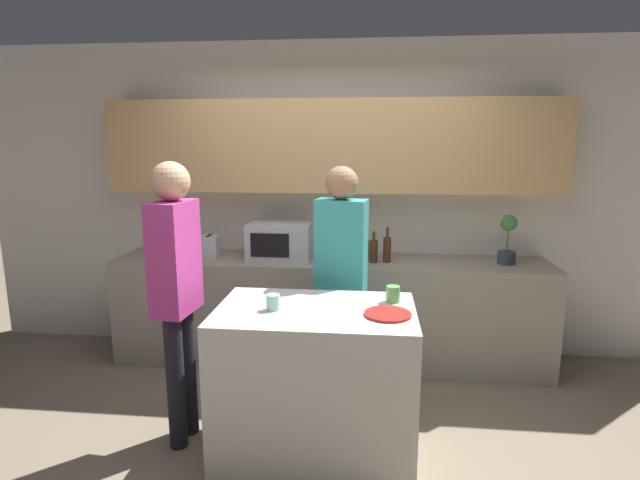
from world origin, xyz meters
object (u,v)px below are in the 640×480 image
at_px(cup_0, 393,294).
at_px(potted_plant, 508,240).
at_px(bottle_2, 387,249).
at_px(person_left, 176,279).
at_px(microwave, 280,241).
at_px(bottle_0, 364,249).
at_px(person_center, 341,266).
at_px(bottle_1, 374,251).
at_px(plate_on_island, 388,314).
at_px(cup_1, 273,302).
at_px(toaster, 204,246).

bearing_deg(cup_0, potted_plant, 50.91).
relative_size(bottle_2, person_left, 0.16).
height_order(microwave, potted_plant, potted_plant).
relative_size(bottle_0, person_center, 0.13).
height_order(bottle_1, cup_0, bottle_1).
distance_m(bottle_2, person_center, 0.74).
xyz_separation_m(bottle_1, plate_on_island, (0.08, -1.34, -0.06)).
bearing_deg(plate_on_island, bottle_0, 96.10).
height_order(microwave, cup_1, microwave).
height_order(bottle_2, cup_1, bottle_2).
bearing_deg(toaster, potted_plant, -0.00).
distance_m(potted_plant, bottle_0, 1.15).
bearing_deg(bottle_1, cup_0, -84.14).
bearing_deg(cup_0, microwave, 127.37).
height_order(bottle_0, bottle_1, bottle_1).
bearing_deg(bottle_2, microwave, 177.04).
distance_m(microwave, person_left, 1.32).
xyz_separation_m(potted_plant, person_left, (-2.25, -1.26, -0.04)).
bearing_deg(person_center, cup_0, 135.97).
relative_size(bottle_0, bottle_1, 0.87).
bearing_deg(microwave, toaster, 179.87).
height_order(microwave, bottle_0, microwave).
distance_m(bottle_2, plate_on_island, 1.37).
height_order(bottle_0, person_center, person_center).
xyz_separation_m(microwave, cup_1, (0.21, -1.38, -0.08)).
relative_size(bottle_2, plate_on_island, 1.11).
height_order(toaster, cup_0, toaster).
xyz_separation_m(potted_plant, bottle_0, (-1.14, 0.04, -0.11)).
bearing_deg(microwave, bottle_0, 3.51).
xyz_separation_m(bottle_0, plate_on_island, (0.16, -1.45, -0.05)).
bearing_deg(person_left, potted_plant, 124.32).
bearing_deg(cup_0, bottle_0, 98.99).
relative_size(bottle_2, cup_0, 2.96).
height_order(bottle_0, cup_1, bottle_0).
distance_m(bottle_0, cup_0, 1.23).
height_order(bottle_1, bottle_2, bottle_2).
bearing_deg(person_center, person_left, 39.56).
bearing_deg(bottle_1, cup_1, -113.32).
bearing_deg(microwave, bottle_1, -4.79).
bearing_deg(potted_plant, cup_1, -139.71).
bearing_deg(person_left, cup_0, 98.99).
height_order(microwave, toaster, microwave).
bearing_deg(plate_on_island, person_center, 113.31).
bearing_deg(cup_1, bottle_0, 71.05).
relative_size(toaster, cup_0, 2.67).
height_order(bottle_0, cup_0, bottle_0).
bearing_deg(cup_0, person_left, -176.02).
xyz_separation_m(cup_1, person_left, (-0.61, 0.12, 0.08)).
distance_m(bottle_2, cup_1, 1.50).
bearing_deg(potted_plant, person_left, -150.68).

